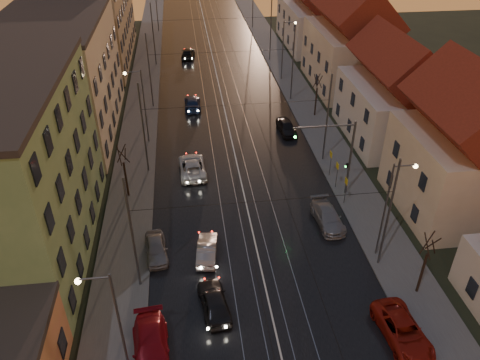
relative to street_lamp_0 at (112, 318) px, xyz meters
name	(u,v)px	position (x,y,z in m)	size (l,w,h in m)	color
road	(222,100)	(9.10, 38.00, -4.87)	(16.00, 120.00, 0.04)	black
sidewalk_left	(142,104)	(-0.90, 38.00, -4.81)	(4.00, 120.00, 0.15)	#4C4C4C
sidewalk_right	(300,96)	(19.10, 38.00, -4.81)	(4.00, 120.00, 0.15)	#4C4C4C
tram_rail_0	(205,101)	(6.90, 38.00, -4.83)	(0.06, 120.00, 0.03)	gray
tram_rail_1	(216,100)	(8.33, 38.00, -4.83)	(0.06, 120.00, 0.03)	gray
tram_rail_2	(228,99)	(9.87, 38.00, -4.83)	(0.06, 120.00, 0.03)	gray
tram_rail_3	(239,99)	(11.30, 38.00, -4.83)	(0.06, 120.00, 0.03)	gray
apartment_left_1	(3,177)	(-8.40, 12.00, 1.61)	(10.00, 18.00, 13.00)	#608856
apartment_left_2	(61,78)	(-8.40, 32.00, 1.11)	(10.00, 20.00, 12.00)	beige
apartment_left_3	(91,12)	(-8.40, 56.00, 2.11)	(10.00, 24.00, 14.00)	#9D8865
house_right_1	(462,152)	(26.10, 13.00, 0.56)	(8.67, 10.20, 10.80)	beige
house_right_2	(395,97)	(26.10, 26.00, -0.24)	(9.18, 12.24, 9.20)	silver
house_right_3	(350,42)	(26.10, 41.00, 0.92)	(9.18, 14.28, 11.50)	beige
house_right_4	(314,13)	(26.10, 59.00, 0.16)	(9.18, 16.32, 10.00)	silver
catenary_pole_l_1	(132,236)	(0.50, 7.00, -0.39)	(0.16, 0.16, 9.00)	#595B60
catenary_pole_r_1	(388,215)	(17.70, 7.00, -0.39)	(0.16, 0.16, 9.00)	#595B60
catenary_pole_l_2	(144,130)	(0.50, 22.00, -0.39)	(0.16, 0.16, 9.00)	#595B60
catenary_pole_r_2	(327,119)	(17.70, 22.00, -0.39)	(0.16, 0.16, 9.00)	#595B60
catenary_pole_l_3	(150,72)	(0.50, 37.00, -0.39)	(0.16, 0.16, 9.00)	#595B60
catenary_pole_r_3	(293,65)	(17.70, 37.00, -0.39)	(0.16, 0.16, 9.00)	#595B60
catenary_pole_l_4	(153,35)	(0.50, 52.00, -0.39)	(0.16, 0.16, 9.00)	#595B60
catenary_pole_r_4	(271,31)	(17.70, 52.00, -0.39)	(0.16, 0.16, 9.00)	#595B60
catenary_pole_l_5	(156,6)	(0.50, 70.00, -0.39)	(0.16, 0.16, 9.00)	#595B60
catenary_pole_r_5	(253,3)	(17.70, 70.00, -0.39)	(0.16, 0.16, 9.00)	#595B60
street_lamp_0	(112,318)	(0.00, 0.00, 0.00)	(1.75, 0.32, 8.00)	#595B60
street_lamp_1	(391,202)	(18.21, 8.00, 0.00)	(1.75, 0.32, 8.00)	#595B60
street_lamp_2	(141,100)	(0.00, 28.00, 0.00)	(1.75, 0.32, 8.00)	#595B60
street_lamp_3	(285,45)	(18.21, 44.00, 0.00)	(1.75, 0.32, 8.00)	#595B60
traffic_light_mast	(340,150)	(17.10, 16.00, -0.29)	(5.30, 0.32, 7.20)	#595B60
bare_tree_0	(125,173)	(-1.09, 18.00, -2.40)	(1.09, 1.09, 5.11)	black
bare_tree_1	(424,266)	(19.31, 4.00, -2.40)	(1.09, 1.09, 5.11)	black
bare_tree_2	(316,96)	(19.51, 32.00, -2.40)	(1.09, 1.09, 5.11)	black
driving_car_0	(214,301)	(5.46, 4.24, -4.16)	(1.72, 4.27, 1.46)	black
driving_car_1	(207,249)	(5.32, 9.40, -4.23)	(1.38, 3.97, 1.31)	gray
driving_car_2	(192,167)	(4.69, 21.17, -4.16)	(2.41, 5.23, 1.45)	#B8B8B8
driving_car_3	(192,103)	(5.29, 35.98, -4.20)	(1.92, 4.73, 1.37)	#162343
driving_car_4	(188,53)	(5.34, 54.69, -4.11)	(1.83, 4.54, 1.55)	black
parked_left_2	(151,349)	(1.50, 1.08, -4.13)	(2.12, 5.22, 1.51)	maroon
parked_left_3	(156,248)	(1.56, 9.98, -4.22)	(1.57, 3.90, 1.33)	gray
parked_right_0	(403,331)	(16.70, 0.53, -4.20)	(2.28, 4.95, 1.38)	#9B1A0F
parked_right_1	(328,217)	(15.33, 12.11, -4.21)	(1.88, 4.64, 1.35)	gray
parked_right_2	(287,127)	(15.30, 28.20, -4.18)	(1.66, 4.13, 1.41)	black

